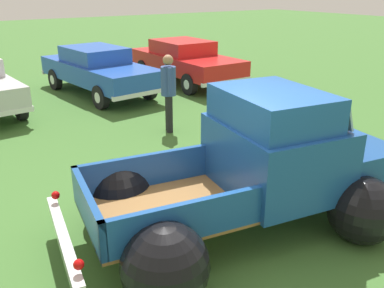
{
  "coord_description": "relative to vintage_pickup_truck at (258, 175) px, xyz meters",
  "views": [
    {
      "loc": [
        -3.26,
        -3.86,
        3.2
      ],
      "look_at": [
        0.0,
        0.99,
        0.96
      ],
      "focal_mm": 39.01,
      "sensor_mm": 36.0,
      "label": 1
    }
  ],
  "objects": [
    {
      "name": "ground_plane",
      "position": [
        -0.38,
        0.06,
        -0.76
      ],
      "size": [
        80.0,
        80.0,
        0.0
      ],
      "primitive_type": "plane",
      "color": "#3D6B2D"
    },
    {
      "name": "vintage_pickup_truck",
      "position": [
        0.0,
        0.0,
        0.0
      ],
      "size": [
        4.85,
        3.31,
        1.96
      ],
      "rotation": [
        0.0,
        0.0,
        -0.16
      ],
      "color": "black",
      "rests_on": "ground"
    },
    {
      "name": "show_car_1",
      "position": [
        1.06,
        8.37,
        0.03
      ],
      "size": [
        2.28,
        4.87,
        1.43
      ],
      "rotation": [
        0.0,
        0.0,
        -1.46
      ],
      "color": "black",
      "rests_on": "ground"
    },
    {
      "name": "show_car_2",
      "position": [
        4.15,
        8.25,
        0.03
      ],
      "size": [
        1.92,
        4.66,
        1.43
      ],
      "rotation": [
        0.0,
        0.0,
        -1.56
      ],
      "color": "black",
      "rests_on": "ground"
    },
    {
      "name": "spectator_0",
      "position": [
        1.05,
        4.13,
        0.26
      ],
      "size": [
        0.45,
        0.52,
        1.77
      ],
      "rotation": [
        0.0,
        0.0,
        2.74
      ],
      "color": "black",
      "rests_on": "ground"
    },
    {
      "name": "lane_cone_0",
      "position": [
        0.84,
        2.13,
        -0.45
      ],
      "size": [
        0.36,
        0.36,
        0.63
      ],
      "color": "black",
      "rests_on": "ground"
    }
  ]
}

